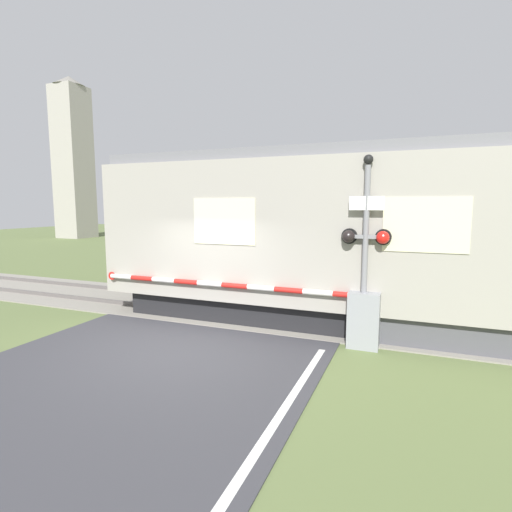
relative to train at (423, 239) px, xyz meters
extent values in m
plane|color=#5B6B3D|center=(-4.40, -3.11, -2.05)|extent=(80.00, 80.00, 0.00)
cube|color=gray|center=(-4.40, 0.00, -2.03)|extent=(36.00, 3.20, 0.03)
cube|color=#595451|center=(-4.40, -0.72, -1.97)|extent=(36.00, 0.08, 0.10)
cube|color=#595451|center=(-4.40, 0.72, -1.97)|extent=(36.00, 0.08, 0.10)
cube|color=black|center=(0.00, 0.00, -1.75)|extent=(13.63, 2.58, 0.60)
cube|color=#9E998E|center=(0.00, 0.00, 0.13)|extent=(14.81, 3.04, 3.16)
cube|color=slate|center=(0.00, 0.00, 1.83)|extent=(14.52, 2.79, 0.24)
cube|color=beige|center=(0.00, -1.53, 0.37)|extent=(1.48, 0.02, 1.01)
cube|color=beige|center=(-4.07, -1.53, 0.37)|extent=(1.48, 0.02, 1.01)
cube|color=gray|center=(-1.02, -1.60, -1.50)|extent=(0.60, 0.44, 1.10)
cylinder|color=gray|center=(-1.02, -1.60, -1.03)|extent=(0.16, 0.16, 0.18)
cylinder|color=red|center=(-1.33, -1.60, -1.03)|extent=(0.61, 0.11, 0.11)
cylinder|color=white|center=(-1.94, -1.60, -1.03)|extent=(0.61, 0.11, 0.11)
cylinder|color=red|center=(-2.56, -1.60, -1.03)|extent=(0.61, 0.11, 0.11)
cylinder|color=white|center=(-3.17, -1.60, -1.03)|extent=(0.61, 0.11, 0.11)
cylinder|color=red|center=(-3.79, -1.60, -1.03)|extent=(0.61, 0.11, 0.11)
cylinder|color=white|center=(-4.40, -1.60, -1.03)|extent=(0.61, 0.11, 0.11)
cylinder|color=red|center=(-5.02, -1.60, -1.03)|extent=(0.61, 0.11, 0.11)
cylinder|color=white|center=(-5.63, -1.60, -1.03)|extent=(0.61, 0.11, 0.11)
cylinder|color=red|center=(-6.24, -1.60, -1.03)|extent=(0.61, 0.11, 0.11)
cylinder|color=white|center=(-6.86, -1.60, -1.03)|extent=(0.61, 0.11, 0.11)
cylinder|color=red|center=(-7.17, -1.60, -1.03)|extent=(0.20, 0.02, 0.20)
cylinder|color=gray|center=(-1.03, -1.63, -0.29)|extent=(0.11, 0.11, 3.51)
cube|color=gray|center=(-1.03, -1.63, 0.13)|extent=(0.75, 0.07, 0.07)
sphere|color=black|center=(-1.35, -1.68, 0.13)|extent=(0.24, 0.24, 0.24)
sphere|color=red|center=(-0.72, -1.68, 0.13)|extent=(0.24, 0.24, 0.24)
cylinder|color=black|center=(-1.35, -1.57, 0.13)|extent=(0.30, 0.06, 0.30)
cylinder|color=black|center=(-0.72, -1.57, 0.13)|extent=(0.30, 0.06, 0.30)
cube|color=white|center=(-1.03, -1.67, 0.76)|extent=(0.64, 0.02, 0.26)
sphere|color=black|center=(-1.03, -1.63, 1.57)|extent=(0.18, 0.18, 0.18)
cube|color=#9E998E|center=(-27.17, 16.80, 4.20)|extent=(2.41, 2.41, 12.49)
cone|color=slate|center=(-27.17, 16.80, 10.84)|extent=(2.65, 2.65, 0.80)
cube|color=#4C4C51|center=(0.39, -1.35, -1.50)|extent=(2.73, 0.06, 1.10)
camera|label=1|loc=(-0.19, -9.41, 0.73)|focal=28.00mm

